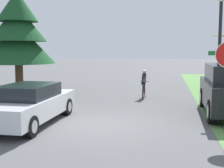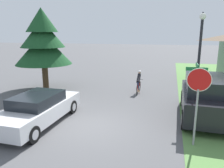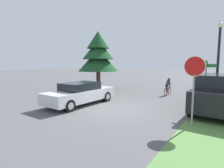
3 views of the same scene
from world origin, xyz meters
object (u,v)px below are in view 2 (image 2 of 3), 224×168
Objects in this scene: cyclist at (139,82)px; street_name_sign at (196,82)px; parked_suv_right at (206,97)px; street_lamp at (200,49)px; conifer_tall_near at (43,41)px; stop_sign at (198,91)px; sedan_left_lane at (39,109)px.

cyclist is 5.27m from street_name_sign.
street_lamp reaches higher than parked_suv_right.
cyclist is at bearing 47.45° from parked_suv_right.
street_lamp is (-0.24, 1.84, 2.07)m from parked_suv_right.
street_name_sign is at bearing -20.18° from conifer_tall_near.
street_name_sign is (0.15, 2.27, -0.16)m from stop_sign.
sedan_left_lane is 8.53m from street_lamp.
conifer_tall_near reaches higher than cyclist.
stop_sign is at bearing -155.60° from cyclist.
sedan_left_lane is 7.56m from parked_suv_right.
street_lamp is (6.83, 4.50, 2.39)m from sedan_left_lane.
sedan_left_lane is 0.95× the size of street_lamp.
parked_suv_right is 1.19m from street_name_sign.
street_name_sign reaches higher than cyclist.
sedan_left_lane is 6.93m from conifer_tall_near.
parked_suv_right is at bearing -99.48° from stop_sign.
stop_sign is at bearing 167.73° from parked_suv_right.
street_name_sign is (-0.57, -0.63, 0.84)m from parked_suv_right.
conifer_tall_near is (-6.55, -0.62, 2.67)m from cyclist.
conifer_tall_near is at bearing 75.65° from parked_suv_right.
cyclist is at bearing -28.11° from sedan_left_lane.
cyclist is at bearing -61.23° from stop_sign.
stop_sign reaches higher than sedan_left_lane.
sedan_left_lane is 1.78× the size of street_name_sign.
cyclist is (3.44, 6.19, 0.04)m from sedan_left_lane.
street_lamp is 10.00m from conifer_tall_near.
stop_sign is 11.19m from conifer_tall_near.
conifer_tall_near reaches higher than street_lamp.
sedan_left_lane is at bearing -146.63° from street_lamp.
street_lamp is at bearing -6.14° from conifer_tall_near.
stop_sign is 4.88m from street_lamp.
parked_suv_right is at bearing -15.93° from conifer_tall_near.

